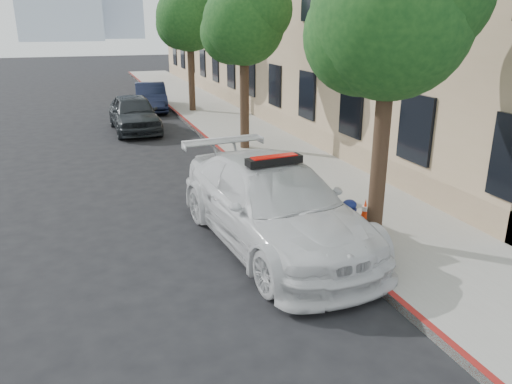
{
  "coord_description": "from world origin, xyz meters",
  "views": [
    {
      "loc": [
        -2.26,
        -9.67,
        4.19
      ],
      "look_at": [
        0.86,
        -0.89,
        1.0
      ],
      "focal_mm": 35.0,
      "sensor_mm": 36.0,
      "label": 1
    }
  ],
  "objects": [
    {
      "name": "parked_car_far",
      "position": [
        1.13,
        15.41,
        0.67
      ],
      "size": [
        1.8,
        4.19,
        1.34
      ],
      "primitive_type": "imported",
      "rotation": [
        0.0,
        0.0,
        -0.09
      ],
      "color": "black",
      "rests_on": "ground"
    },
    {
      "name": "tree_far",
      "position": [
        2.93,
        13.99,
        4.39
      ],
      "size": [
        3.1,
        3.0,
        5.81
      ],
      "color": "black",
      "rests_on": "sidewalk"
    },
    {
      "name": "tree_mid",
      "position": [
        2.93,
        5.99,
        4.16
      ],
      "size": [
        2.77,
        2.64,
        5.43
      ],
      "color": "black",
      "rests_on": "sidewalk"
    },
    {
      "name": "traffic_cone",
      "position": [
        3.02,
        -1.47,
        0.47
      ],
      "size": [
        0.43,
        0.43,
        0.64
      ],
      "rotation": [
        0.0,
        0.0,
        -0.34
      ],
      "color": "black",
      "rests_on": "sidewalk"
    },
    {
      "name": "fire_hydrant",
      "position": [
        2.36,
        -1.95,
        0.57
      ],
      "size": [
        0.36,
        0.33,
        0.86
      ],
      "rotation": [
        0.0,
        0.0,
        0.06
      ],
      "color": "silver",
      "rests_on": "sidewalk"
    },
    {
      "name": "ground",
      "position": [
        0.0,
        0.0,
        0.0
      ],
      "size": [
        120.0,
        120.0,
        0.0
      ],
      "primitive_type": "plane",
      "color": "black",
      "rests_on": "ground"
    },
    {
      "name": "police_car",
      "position": [
        1.1,
        -1.23,
        0.83
      ],
      "size": [
        2.83,
        5.87,
        1.8
      ],
      "rotation": [
        0.0,
        0.0,
        0.09
      ],
      "color": "silver",
      "rests_on": "ground"
    },
    {
      "name": "sidewalk",
      "position": [
        3.6,
        10.0,
        0.07
      ],
      "size": [
        3.2,
        50.0,
        0.15
      ],
      "primitive_type": "cube",
      "color": "gray",
      "rests_on": "ground"
    },
    {
      "name": "building",
      "position": [
        9.2,
        15.0,
        5.0
      ],
      "size": [
        8.0,
        36.0,
        10.0
      ],
      "primitive_type": "cube",
      "color": "tan",
      "rests_on": "ground"
    },
    {
      "name": "parked_car_mid",
      "position": [
        -0.22,
        10.67,
        0.73
      ],
      "size": [
        1.83,
        4.32,
        1.46
      ],
      "primitive_type": "imported",
      "rotation": [
        0.0,
        0.0,
        0.02
      ],
      "color": "#202428",
      "rests_on": "ground"
    },
    {
      "name": "curb_strip",
      "position": [
        2.06,
        10.0,
        0.07
      ],
      "size": [
        0.12,
        50.0,
        0.15
      ],
      "primitive_type": "cube",
      "color": "maroon",
      "rests_on": "ground"
    },
    {
      "name": "tree_near",
      "position": [
        2.93,
        -2.01,
        4.27
      ],
      "size": [
        2.92,
        2.82,
        5.62
      ],
      "color": "black",
      "rests_on": "sidewalk"
    }
  ]
}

